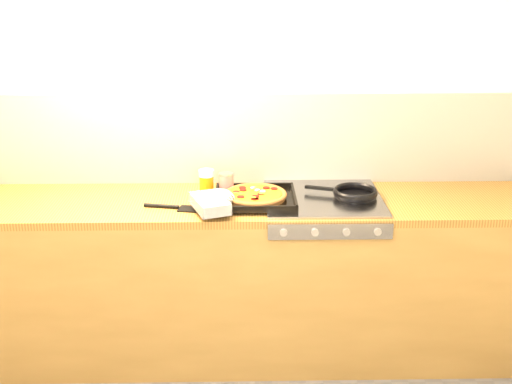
{
  "coord_description": "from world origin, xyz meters",
  "views": [
    {
      "loc": [
        0.04,
        -2.02,
        2.05
      ],
      "look_at": [
        0.1,
        1.08,
        0.95
      ],
      "focal_mm": 45.0,
      "sensor_mm": 36.0,
      "label": 1
    }
  ],
  "objects_px": {
    "pizza_on_tray": "(243,197)",
    "tomato_can": "(226,183)",
    "frying_pan": "(354,193)",
    "juice_glass": "(206,182)"
  },
  "relations": [
    {
      "from": "frying_pan",
      "to": "tomato_can",
      "type": "height_order",
      "value": "tomato_can"
    },
    {
      "from": "pizza_on_tray",
      "to": "juice_glass",
      "type": "distance_m",
      "value": 0.27
    },
    {
      "from": "frying_pan",
      "to": "juice_glass",
      "type": "bearing_deg",
      "value": 171.97
    },
    {
      "from": "frying_pan",
      "to": "tomato_can",
      "type": "xyz_separation_m",
      "value": [
        -0.66,
        0.11,
        0.02
      ]
    },
    {
      "from": "pizza_on_tray",
      "to": "tomato_can",
      "type": "xyz_separation_m",
      "value": [
        -0.09,
        0.18,
        0.01
      ]
    },
    {
      "from": "pizza_on_tray",
      "to": "juice_glass",
      "type": "height_order",
      "value": "juice_glass"
    },
    {
      "from": "pizza_on_tray",
      "to": "juice_glass",
      "type": "xyz_separation_m",
      "value": [
        -0.19,
        0.18,
        0.02
      ]
    },
    {
      "from": "pizza_on_tray",
      "to": "frying_pan",
      "type": "relative_size",
      "value": 1.34
    },
    {
      "from": "pizza_on_tray",
      "to": "juice_glass",
      "type": "relative_size",
      "value": 4.09
    },
    {
      "from": "frying_pan",
      "to": "juice_glass",
      "type": "distance_m",
      "value": 0.78
    }
  ]
}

